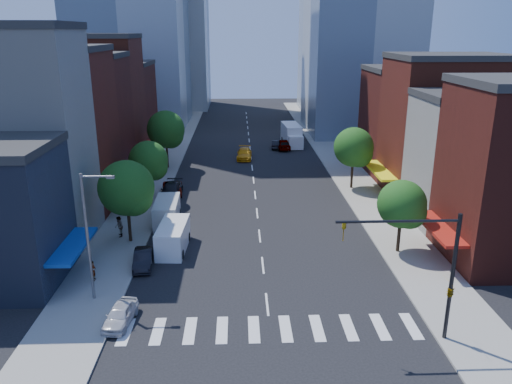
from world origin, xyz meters
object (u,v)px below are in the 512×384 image
parked_car_rear (171,190)px  cargo_van_far (167,212)px  parked_car_third (172,189)px  traffic_car_oncoming (276,144)px  pedestrian_far (119,227)px  cargo_van_near (173,238)px  taxi (244,154)px  box_truck (292,135)px  parked_car_second (143,259)px  traffic_car_far (283,144)px  pedestrian_near (93,271)px  parked_car_front (120,315)px

parked_car_rear → cargo_van_far: bearing=-81.9°
parked_car_third → cargo_van_far: (0.65, -9.09, 0.47)m
traffic_car_oncoming → pedestrian_far: bearing=69.6°
cargo_van_near → traffic_car_oncoming: cargo_van_near is taller
parked_car_third → parked_car_rear: bearing=-95.5°
taxi → traffic_car_oncoming: taxi is taller
box_truck → parked_car_second: bearing=-114.3°
parked_car_second → taxi: taxi is taller
taxi → parked_car_rear: bearing=-113.7°
cargo_van_far → traffic_car_far: 34.58m
cargo_van_far → traffic_car_oncoming: cargo_van_far is taller
box_truck → cargo_van_far: bearing=-118.2°
cargo_van_near → cargo_van_far: 6.44m
parked_car_second → box_truck: 47.00m
pedestrian_near → traffic_car_oncoming: bearing=-21.7°
cargo_van_far → traffic_car_far: size_ratio=1.15×
parked_car_third → pedestrian_near: size_ratio=3.13×
parked_car_rear → pedestrian_far: (-3.17, -11.81, 0.35)m
cargo_van_near → pedestrian_near: cargo_van_near is taller
parked_car_front → parked_car_third: 26.55m
traffic_car_oncoming → box_truck: (2.73, 2.41, 0.93)m
traffic_car_oncoming → pedestrian_far: (-16.85, -35.79, 0.45)m
traffic_car_oncoming → parked_car_rear: bearing=65.1°
parked_car_second → traffic_car_oncoming: parked_car_second is taller
parked_car_front → cargo_van_near: cargo_van_near is taller
parked_car_rear → box_truck: box_truck is taller
traffic_car_far → cargo_van_near: bearing=67.7°
parked_car_third → cargo_van_far: bearing=-91.4°
taxi → traffic_car_far: (6.24, 5.97, 0.06)m
parked_car_second → parked_car_front: bearing=-95.4°
taxi → cargo_van_near: bearing=-99.0°
taxi → traffic_car_far: 8.64m
parked_car_third → traffic_car_far: size_ratio=1.01×
traffic_car_oncoming → traffic_car_far: traffic_car_far is taller
parked_car_front → cargo_van_far: cargo_van_far is taller
parked_car_rear → pedestrian_far: 12.24m
traffic_car_oncoming → pedestrian_far: 39.56m
parked_car_front → pedestrian_near: size_ratio=2.39×
parked_car_second → parked_car_third: bearing=84.6°
cargo_van_near → traffic_car_far: size_ratio=1.16×
cargo_van_near → traffic_car_far: cargo_van_near is taller
parked_car_third → box_truck: bearing=51.9°
parked_car_rear → pedestrian_near: (-3.22, -20.13, 0.18)m
parked_car_front → parked_car_rear: 25.80m
pedestrian_near → pedestrian_far: (0.05, 8.32, 0.17)m
parked_car_third → cargo_van_near: 15.53m
parked_car_front → traffic_car_far: size_ratio=0.77×
taxi → traffic_car_far: traffic_car_far is taller
traffic_car_oncoming → traffic_car_far: size_ratio=0.82×
cargo_van_far → pedestrian_near: size_ratio=3.54×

